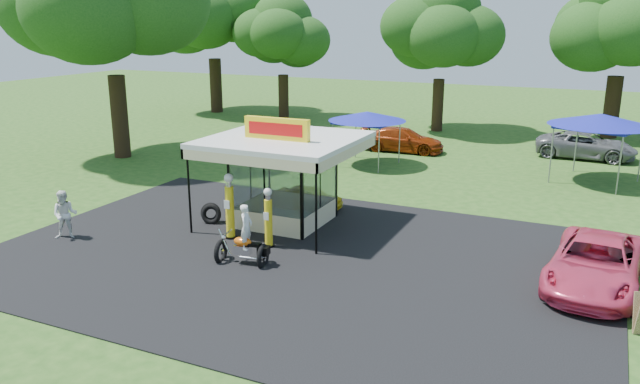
# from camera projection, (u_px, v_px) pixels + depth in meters

# --- Properties ---
(ground) EXTENTS (120.00, 120.00, 0.00)m
(ground) POSITION_uv_depth(u_px,v_px,m) (266.00, 279.00, 19.05)
(ground) COLOR #254E18
(ground) RESTS_ON ground
(asphalt_apron) EXTENTS (20.00, 14.00, 0.04)m
(asphalt_apron) POSITION_uv_depth(u_px,v_px,m) (296.00, 256.00, 20.79)
(asphalt_apron) COLOR black
(asphalt_apron) RESTS_ON ground
(gas_station_kiosk) EXTENTS (5.40, 5.40, 4.18)m
(gas_station_kiosk) POSITION_uv_depth(u_px,v_px,m) (284.00, 178.00, 23.74)
(gas_station_kiosk) COLOR white
(gas_station_kiosk) RESTS_ON ground
(gas_pump_left) EXTENTS (0.45, 0.45, 2.42)m
(gas_pump_left) POSITION_uv_depth(u_px,v_px,m) (230.00, 208.00, 22.18)
(gas_pump_left) COLOR black
(gas_pump_left) RESTS_ON ground
(gas_pump_right) EXTENTS (0.40, 0.40, 2.14)m
(gas_pump_right) POSITION_uv_depth(u_px,v_px,m) (268.00, 219.00, 21.37)
(gas_pump_right) COLOR black
(gas_pump_right) RESTS_ON ground
(motorcycle) EXTENTS (1.82, 1.05, 2.10)m
(motorcycle) POSITION_uv_depth(u_px,v_px,m) (245.00, 240.00, 19.94)
(motorcycle) COLOR black
(motorcycle) RESTS_ON ground
(spare_tires) EXTENTS (1.01, 0.77, 0.82)m
(spare_tires) POSITION_uv_depth(u_px,v_px,m) (211.00, 213.00, 24.06)
(spare_tires) COLOR black
(spare_tires) RESTS_ON ground
(kiosk_car) EXTENTS (2.82, 1.13, 0.96)m
(kiosk_car) POSITION_uv_depth(u_px,v_px,m) (310.00, 197.00, 26.01)
(kiosk_car) COLOR yellow
(kiosk_car) RESTS_ON ground
(pink_sedan) EXTENTS (2.90, 5.52, 1.48)m
(pink_sedan) POSITION_uv_depth(u_px,v_px,m) (596.00, 263.00, 18.27)
(pink_sedan) COLOR #DF3C63
(pink_sedan) RESTS_ON ground
(spectator_west) EXTENTS (1.10, 1.05, 1.79)m
(spectator_west) POSITION_uv_depth(u_px,v_px,m) (65.00, 215.00, 22.27)
(spectator_west) COLOR white
(spectator_west) RESTS_ON ground
(bg_car_a) EXTENTS (4.76, 1.91, 1.54)m
(bg_car_a) POSITION_uv_depth(u_px,v_px,m) (295.00, 136.00, 37.79)
(bg_car_a) COLOR silver
(bg_car_a) RESTS_ON ground
(bg_car_b) EXTENTS (4.89, 2.16, 1.40)m
(bg_car_b) POSITION_uv_depth(u_px,v_px,m) (403.00, 140.00, 36.99)
(bg_car_b) COLOR #932F0B
(bg_car_b) RESTS_ON ground
(bg_car_d) EXTENTS (5.47, 2.77, 1.48)m
(bg_car_d) POSITION_uv_depth(u_px,v_px,m) (586.00, 145.00, 35.17)
(bg_car_d) COLOR slate
(bg_car_d) RESTS_ON ground
(tent_west) EXTENTS (4.14, 4.14, 2.90)m
(tent_west) POSITION_uv_depth(u_px,v_px,m) (367.00, 117.00, 33.08)
(tent_west) COLOR gray
(tent_west) RESTS_ON ground
(tent_east) EXTENTS (4.77, 4.77, 3.34)m
(tent_east) POSITION_uv_depth(u_px,v_px,m) (600.00, 120.00, 29.41)
(tent_east) COLOR gray
(tent_east) RESTS_ON ground
(oak_far_a) EXTENTS (10.45, 10.45, 12.39)m
(oak_far_a) POSITION_uv_depth(u_px,v_px,m) (213.00, 15.00, 50.63)
(oak_far_a) COLOR black
(oak_far_a) RESTS_ON ground
(oak_far_b) EXTENTS (7.85, 7.85, 9.36)m
(oak_far_b) POSITION_uv_depth(u_px,v_px,m) (283.00, 41.00, 48.05)
(oak_far_b) COLOR black
(oak_far_b) RESTS_ON ground
(oak_far_c) EXTENTS (8.66, 8.66, 10.20)m
(oak_far_c) POSITION_uv_depth(u_px,v_px,m) (441.00, 36.00, 42.23)
(oak_far_c) COLOR black
(oak_far_c) RESTS_ON ground
(oak_far_d) EXTENTS (9.41, 9.41, 11.20)m
(oak_far_d) POSITION_uv_depth(u_px,v_px,m) (622.00, 27.00, 39.62)
(oak_far_d) COLOR black
(oak_far_d) RESTS_ON ground
(oak_near) EXTENTS (11.87, 11.87, 13.66)m
(oak_near) POSITION_uv_depth(u_px,v_px,m) (110.00, 1.00, 33.43)
(oak_near) COLOR black
(oak_near) RESTS_ON ground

